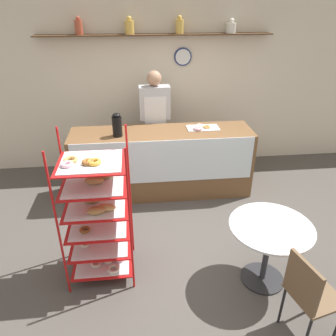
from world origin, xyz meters
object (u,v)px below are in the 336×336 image
object	(u,v)px
person_worker	(155,122)
coffee_carafe	(117,125)
pastry_rack	(98,214)
cafe_chair	(309,291)
donut_tray_counter	(201,127)
cafe_table	(269,239)

from	to	relation	value
person_worker	coffee_carafe	bearing A→B (deg)	-131.52
pastry_rack	coffee_carafe	distance (m)	1.54
pastry_rack	cafe_chair	xyz separation A→B (m)	(1.76, -0.98, -0.21)
pastry_rack	coffee_carafe	world-z (taller)	pastry_rack
coffee_carafe	donut_tray_counter	world-z (taller)	coffee_carafe
person_worker	donut_tray_counter	xyz separation A→B (m)	(0.64, -0.47, 0.06)
pastry_rack	cafe_table	world-z (taller)	pastry_rack
pastry_rack	cafe_table	size ratio (longest dim) A/B	1.93
pastry_rack	person_worker	size ratio (longest dim) A/B	0.92
pastry_rack	cafe_chair	distance (m)	2.03
person_worker	cafe_chair	distance (m)	3.28
cafe_table	cafe_chair	distance (m)	0.67
person_worker	cafe_table	world-z (taller)	person_worker
cafe_table	cafe_chair	xyz separation A→B (m)	(0.07, -0.66, 0.00)
cafe_table	cafe_chair	bearing A→B (deg)	-83.53
donut_tray_counter	coffee_carafe	bearing A→B (deg)	-172.62
coffee_carafe	donut_tray_counter	xyz separation A→B (m)	(1.19, 0.15, -0.14)
person_worker	donut_tray_counter	world-z (taller)	person_worker
cafe_chair	cafe_table	bearing A→B (deg)	-7.28
pastry_rack	cafe_table	xyz separation A→B (m)	(1.69, -0.32, -0.21)
pastry_rack	person_worker	bearing A→B (deg)	70.90
pastry_rack	person_worker	xyz separation A→B (m)	(0.73, 2.11, 0.19)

